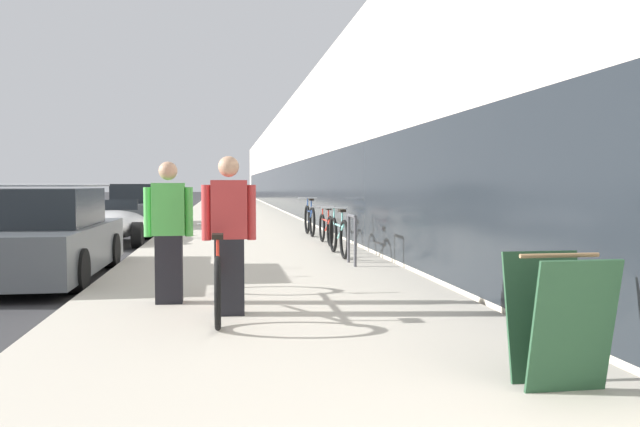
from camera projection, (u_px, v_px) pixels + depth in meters
name	position (u px, v px, depth m)	size (l,w,h in m)	color
sidewalk_slab	(237.00, 217.00, 26.46)	(4.66, 70.00, 0.10)	#BCB5A5
storefront_facade	(364.00, 164.00, 35.36)	(10.01, 70.00, 5.20)	beige
tandem_bicycle	(219.00, 274.00, 6.82)	(0.52, 2.84, 0.87)	black
person_rider	(229.00, 235.00, 6.45)	(0.56, 0.22, 1.64)	black
person_bystander	(169.00, 232.00, 7.07)	(0.55, 0.21, 1.61)	black
bike_rack_hoop	(352.00, 234.00, 10.47)	(0.05, 0.60, 0.84)	#4C4C51
cruiser_bike_nearest	(339.00, 235.00, 11.81)	(0.52, 1.86, 0.90)	black
cruiser_bike_middle	(326.00, 228.00, 14.04)	(0.52, 1.77, 0.84)	black
cruiser_bike_farthest	(310.00, 220.00, 16.43)	(0.52, 1.75, 0.99)	black
sandwich_board_sign	(558.00, 320.00, 4.16)	(0.56, 0.56, 0.90)	#23472D
parked_sedan_curbside	(39.00, 238.00, 9.41)	(1.91, 4.23, 1.46)	#4C5156
vintage_roadster_curbside	(110.00, 225.00, 15.08)	(1.79, 3.97, 1.06)	white
parked_sedan_far	(138.00, 208.00, 20.53)	(1.74, 4.48, 1.46)	#4C5156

